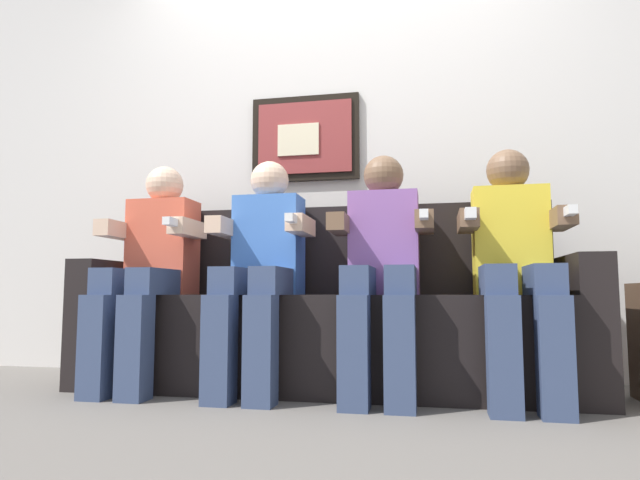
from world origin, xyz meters
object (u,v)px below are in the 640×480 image
(person_leftmost, at_px, (151,263))
(person_right_center, at_px, (382,260))
(person_left_center, at_px, (261,261))
(couch, at_px, (327,323))
(person_rightmost, at_px, (515,258))

(person_leftmost, height_order, person_right_center, same)
(person_leftmost, bearing_deg, person_right_center, 0.00)
(person_left_center, bearing_deg, couch, 30.82)
(person_leftmost, height_order, person_left_center, same)
(couch, height_order, person_leftmost, person_leftmost)
(couch, distance_m, person_rightmost, 0.91)
(couch, xyz_separation_m, person_rightmost, (0.85, -0.17, 0.29))
(couch, height_order, person_rightmost, person_rightmost)
(person_right_center, relative_size, person_rightmost, 1.00)
(couch, xyz_separation_m, person_leftmost, (-0.85, -0.17, 0.29))
(person_left_center, height_order, person_rightmost, same)
(person_left_center, relative_size, person_rightmost, 1.00)
(person_left_center, bearing_deg, person_right_center, 0.00)
(couch, relative_size, person_left_center, 2.17)
(person_leftmost, bearing_deg, person_left_center, 0.00)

